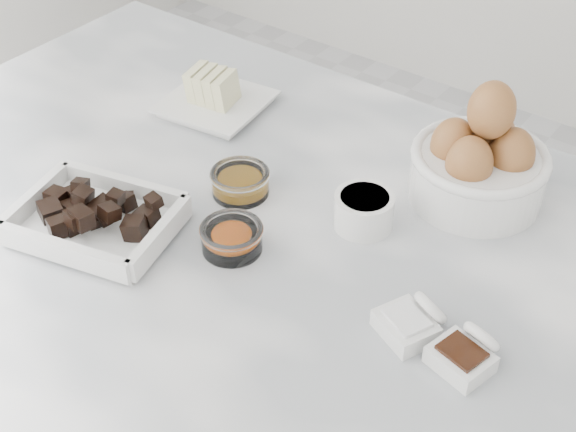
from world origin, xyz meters
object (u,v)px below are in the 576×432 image
object	(u,v)px
sugar_ramekin	(364,209)
zest_bowl	(232,237)
salt_spoon	(412,321)
vanilla_spoon	(466,353)
egg_bowl	(480,162)
butter_plate	(214,96)
honey_bowl	(240,182)
chocolate_dish	(96,217)

from	to	relation	value
sugar_ramekin	zest_bowl	xyz separation A→B (m)	(-0.10, -0.13, -0.01)
sugar_ramekin	salt_spoon	world-z (taller)	salt_spoon
vanilla_spoon	salt_spoon	size ratio (longest dim) A/B	0.92
egg_bowl	vanilla_spoon	distance (m)	0.28
butter_plate	salt_spoon	xyz separation A→B (m)	(0.45, -0.21, -0.01)
butter_plate	honey_bowl	distance (m)	0.21
butter_plate	salt_spoon	world-z (taller)	butter_plate
sugar_ramekin	vanilla_spoon	size ratio (longest dim) A/B	0.90
vanilla_spoon	butter_plate	bearing A→B (deg)	156.91
chocolate_dish	salt_spoon	size ratio (longest dim) A/B	2.49
honey_bowl	zest_bowl	distance (m)	0.11
chocolate_dish	salt_spoon	bearing A→B (deg)	12.18
chocolate_dish	salt_spoon	xyz separation A→B (m)	(0.38, 0.08, -0.01)
butter_plate	sugar_ramekin	size ratio (longest dim) A/B	2.16
chocolate_dish	sugar_ramekin	bearing A→B (deg)	38.82
sugar_ramekin	honey_bowl	distance (m)	0.16
honey_bowl	salt_spoon	size ratio (longest dim) A/B	0.88
butter_plate	sugar_ramekin	bearing A→B (deg)	-16.98
chocolate_dish	vanilla_spoon	bearing A→B (deg)	9.75
sugar_ramekin	salt_spoon	xyz separation A→B (m)	(0.13, -0.12, -0.01)
chocolate_dish	honey_bowl	size ratio (longest dim) A/B	2.82
chocolate_dish	egg_bowl	bearing A→B (deg)	44.92
butter_plate	egg_bowl	distance (m)	0.40
egg_bowl	honey_bowl	size ratio (longest dim) A/B	2.25
egg_bowl	salt_spoon	xyz separation A→B (m)	(0.05, -0.24, -0.04)
sugar_ramekin	chocolate_dish	bearing A→B (deg)	-141.18
salt_spoon	egg_bowl	bearing A→B (deg)	101.64
egg_bowl	salt_spoon	bearing A→B (deg)	-78.36
chocolate_dish	butter_plate	distance (m)	0.30
honey_bowl	salt_spoon	bearing A→B (deg)	-14.99
butter_plate	honey_bowl	bearing A→B (deg)	-40.42
chocolate_dish	salt_spoon	world-z (taller)	chocolate_dish
sugar_ramekin	zest_bowl	distance (m)	0.16
zest_bowl	butter_plate	bearing A→B (deg)	134.34
butter_plate	sugar_ramekin	distance (m)	0.33
butter_plate	egg_bowl	world-z (taller)	egg_bowl
honey_bowl	vanilla_spoon	size ratio (longest dim) A/B	0.95
chocolate_dish	vanilla_spoon	size ratio (longest dim) A/B	2.69
butter_plate	vanilla_spoon	distance (m)	0.56
egg_bowl	vanilla_spoon	world-z (taller)	egg_bowl
egg_bowl	zest_bowl	size ratio (longest dim) A/B	2.29
sugar_ramekin	honey_bowl	xyz separation A→B (m)	(-0.16, -0.04, -0.01)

